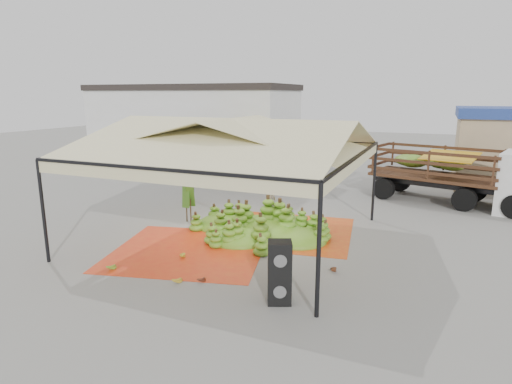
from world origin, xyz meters
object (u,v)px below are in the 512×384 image
at_px(speaker_stack, 280,272).
at_px(vendor, 269,198).
at_px(banana_heap, 260,218).
at_px(truck_right, 465,171).
at_px(truck_left, 258,155).

relative_size(speaker_stack, vendor, 0.97).
bearing_deg(vendor, banana_heap, 115.34).
bearing_deg(truck_right, speaker_stack, -95.40).
bearing_deg(banana_heap, speaker_stack, -62.30).
xyz_separation_m(speaker_stack, truck_left, (-5.96, 12.79, 0.74)).
bearing_deg(vendor, truck_left, -51.16).
bearing_deg(speaker_stack, truck_left, 92.09).
height_order(banana_heap, vendor, vendor).
xyz_separation_m(speaker_stack, vendor, (-2.82, 6.49, 0.02)).
bearing_deg(vendor, speaker_stack, 125.83).
relative_size(vendor, truck_right, 0.20).
relative_size(banana_heap, vendor, 3.40).
height_order(truck_left, truck_right, truck_right).
distance_m(vendor, truck_right, 8.82).
bearing_deg(truck_right, truck_left, -171.48).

